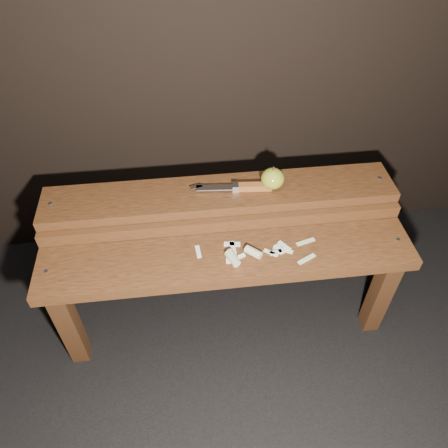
{
  "coord_description": "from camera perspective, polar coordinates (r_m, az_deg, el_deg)",
  "views": [
    {
      "loc": [
        -0.12,
        -0.94,
        1.47
      ],
      "look_at": [
        0.0,
        0.06,
        0.45
      ],
      "focal_mm": 35.0,
      "sensor_mm": 36.0,
      "label": 1
    }
  ],
  "objects": [
    {
      "name": "apple",
      "position": [
        1.48,
        6.37,
        5.92
      ],
      "size": [
        0.08,
        0.08,
        0.08
      ],
      "color": "olive",
      "rests_on": "bench_rear_tier"
    },
    {
      "name": "bench_front_tier",
      "position": [
        1.43,
        0.58,
        -6.18
      ],
      "size": [
        1.2,
        0.2,
        0.42
      ],
      "color": "#371E0D",
      "rests_on": "ground"
    },
    {
      "name": "apple_scraps",
      "position": [
        1.37,
        2.82,
        -3.99
      ],
      "size": [
        0.39,
        0.12,
        0.03
      ],
      "color": "beige",
      "rests_on": "bench_front_tier"
    },
    {
      "name": "bench_rear_tier",
      "position": [
        1.53,
        -0.47,
        1.83
      ],
      "size": [
        1.2,
        0.21,
        0.5
      ],
      "color": "#371E0D",
      "rests_on": "ground"
    },
    {
      "name": "ground",
      "position": [
        1.75,
        0.24,
        -11.88
      ],
      "size": [
        60.0,
        60.0,
        0.0
      ],
      "primitive_type": "plane",
      "color": "black"
    },
    {
      "name": "knife",
      "position": [
        1.48,
        2.7,
        4.86
      ],
      "size": [
        0.28,
        0.05,
        0.02
      ],
      "color": "brown",
      "rests_on": "bench_rear_tier"
    }
  ]
}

